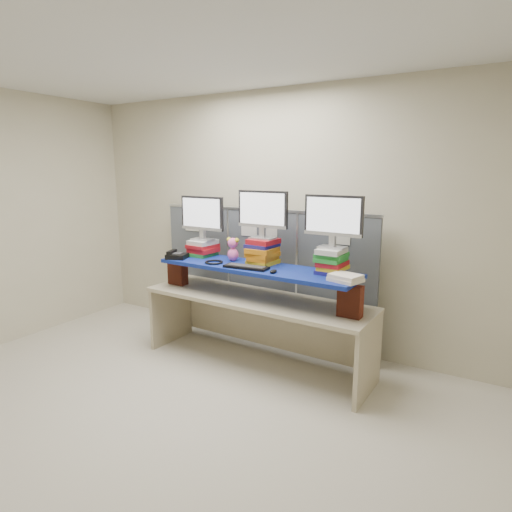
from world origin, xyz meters
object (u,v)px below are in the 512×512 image
Objects in this scene: monitor_left at (202,216)px; monitor_right at (333,218)px; desk at (256,311)px; monitor_center at (263,212)px; desk_phone at (176,255)px; keyboard at (246,267)px; blue_board at (256,268)px.

monitor_left is 1.00× the size of monitor_right.
monitor_left is at bearing 171.11° from desk.
monitor_center is (0.00, 0.12, 0.97)m from desk.
desk_phone is (-0.91, -0.12, 0.49)m from desk.
keyboard is (-0.03, -0.13, 0.47)m from desk.
desk is 1.21m from monitor_right.
monitor_center reaches higher than desk_phone.
blue_board reaches higher than desk.
desk_phone reaches higher than desk.
keyboard is (-0.03, -0.13, 0.03)m from blue_board.
monitor_right is at bearing 12.16° from keyboard.
monitor_right is at bearing 9.21° from desk.
desk is at bearing 0.00° from blue_board.
blue_board is 3.78× the size of monitor_center.
monitor_left is 2.17× the size of desk_phone.
keyboard is at bearing -18.78° from monitor_left.
desk_phone is at bearing -170.85° from desk.
keyboard is 1.78× the size of desk_phone.
monitor_left is at bearing 171.11° from blue_board.
monitor_center reaches higher than blue_board.
monitor_center is 0.56m from keyboard.
blue_board is at bearing -11.22° from desk_phone.
desk is 1.03m from desk_phone.
keyboard is at bearing -101.67° from desk.
desk_phone is (-1.64, -0.21, -0.47)m from monitor_right.
monitor_left is at bearing 180.00° from monitor_right.
keyboard reaches higher than blue_board.
blue_board is at bearing 0.00° from desk.
monitor_right reaches higher than desk_phone.
monitor_center is 2.17× the size of desk_phone.
desk is 1.15× the size of blue_board.
desk_phone reaches higher than blue_board.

